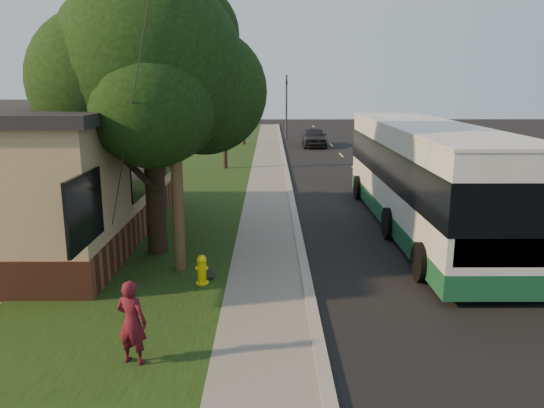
{
  "coord_description": "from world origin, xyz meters",
  "views": [
    {
      "loc": [
        -0.92,
        -12.33,
        4.94
      ],
      "look_at": [
        -0.86,
        2.55,
        1.5
      ],
      "focal_mm": 35.0,
      "sensor_mm": 36.0,
      "label": 1
    }
  ],
  "objects_px": {
    "leafy_tree": "(152,73)",
    "transit_bus": "(425,174)",
    "fire_hydrant": "(202,270)",
    "bare_tree_far": "(244,120)",
    "skateboarder": "(132,322)",
    "bare_tree_near": "(225,132)",
    "utility_pole": "(173,95)",
    "skateboard_main": "(209,272)",
    "dumpster": "(46,211)",
    "distant_car": "(314,137)",
    "traffic_signal": "(286,103)"
  },
  "relations": [
    {
      "from": "utility_pole",
      "to": "leafy_tree",
      "type": "bearing_deg",
      "value": 117.6
    },
    {
      "from": "utility_pole",
      "to": "distant_car",
      "type": "xyz_separation_m",
      "value": [
        5.83,
        28.01,
        -3.86
      ]
    },
    {
      "from": "traffic_signal",
      "to": "fire_hydrant",
      "type": "bearing_deg",
      "value": -95.21
    },
    {
      "from": "leafy_tree",
      "to": "bare_tree_near",
      "type": "bearing_deg",
      "value": 87.5
    },
    {
      "from": "transit_bus",
      "to": "skateboard_main",
      "type": "height_order",
      "value": "transit_bus"
    },
    {
      "from": "leafy_tree",
      "to": "skateboard_main",
      "type": "distance_m",
      "value": 5.68
    },
    {
      "from": "utility_pole",
      "to": "skateboarder",
      "type": "bearing_deg",
      "value": -90.47
    },
    {
      "from": "bare_tree_near",
      "to": "bare_tree_far",
      "type": "relative_size",
      "value": 1.07
    },
    {
      "from": "fire_hydrant",
      "to": "skateboard_main",
      "type": "distance_m",
      "value": 0.71
    },
    {
      "from": "skateboarder",
      "to": "skateboard_main",
      "type": "height_order",
      "value": "skateboarder"
    },
    {
      "from": "bare_tree_far",
      "to": "transit_bus",
      "type": "height_order",
      "value": "bare_tree_far"
    },
    {
      "from": "utility_pole",
      "to": "skateboard_main",
      "type": "distance_m",
      "value": 4.59
    },
    {
      "from": "bare_tree_near",
      "to": "fire_hydrant",
      "type": "bearing_deg",
      "value": -87.14
    },
    {
      "from": "fire_hydrant",
      "to": "utility_pole",
      "type": "height_order",
      "value": "utility_pole"
    },
    {
      "from": "skateboard_main",
      "to": "bare_tree_near",
      "type": "bearing_deg",
      "value": 93.29
    },
    {
      "from": "fire_hydrant",
      "to": "bare_tree_far",
      "type": "height_order",
      "value": "bare_tree_far"
    },
    {
      "from": "leafy_tree",
      "to": "dumpster",
      "type": "height_order",
      "value": "leafy_tree"
    },
    {
      "from": "utility_pole",
      "to": "bare_tree_near",
      "type": "xyz_separation_m",
      "value": [
        -0.19,
        17.01,
        -2.48
      ]
    },
    {
      "from": "fire_hydrant",
      "to": "dumpster",
      "type": "height_order",
      "value": "dumpster"
    },
    {
      "from": "leafy_tree",
      "to": "transit_bus",
      "type": "xyz_separation_m",
      "value": [
        8.45,
        2.52,
        -3.26
      ]
    },
    {
      "from": "distant_car",
      "to": "traffic_signal",
      "type": "bearing_deg",
      "value": 113.49
    },
    {
      "from": "fire_hydrant",
      "to": "bare_tree_near",
      "type": "relative_size",
      "value": 0.17
    },
    {
      "from": "bare_tree_near",
      "to": "distant_car",
      "type": "xyz_separation_m",
      "value": [
        6.03,
        11.01,
        -1.38
      ]
    },
    {
      "from": "bare_tree_near",
      "to": "dumpster",
      "type": "height_order",
      "value": "bare_tree_near"
    },
    {
      "from": "bare_tree_far",
      "to": "skateboard_main",
      "type": "height_order",
      "value": "bare_tree_far"
    },
    {
      "from": "utility_pole",
      "to": "transit_bus",
      "type": "distance_m",
      "value": 9.08
    },
    {
      "from": "fire_hydrant",
      "to": "bare_tree_far",
      "type": "relative_size",
      "value": 0.18
    },
    {
      "from": "bare_tree_near",
      "to": "dumpster",
      "type": "distance_m",
      "value": 13.79
    },
    {
      "from": "skateboarder",
      "to": "dumpster",
      "type": "height_order",
      "value": "skateboarder"
    },
    {
      "from": "fire_hydrant",
      "to": "utility_pole",
      "type": "relative_size",
      "value": 0.08
    },
    {
      "from": "transit_bus",
      "to": "skateboard_main",
      "type": "bearing_deg",
      "value": -146.2
    },
    {
      "from": "skateboarder",
      "to": "dumpster",
      "type": "bearing_deg",
      "value": -43.36
    },
    {
      "from": "utility_pole",
      "to": "distant_car",
      "type": "relative_size",
      "value": 2.0
    },
    {
      "from": "transit_bus",
      "to": "bare_tree_far",
      "type": "bearing_deg",
      "value": 106.34
    },
    {
      "from": "leafy_tree",
      "to": "skateboarder",
      "type": "relative_size",
      "value": 5.06
    },
    {
      "from": "utility_pole",
      "to": "dumpster",
      "type": "distance_m",
      "value": 7.88
    },
    {
      "from": "skateboarder",
      "to": "distant_car",
      "type": "relative_size",
      "value": 0.34
    },
    {
      "from": "fire_hydrant",
      "to": "traffic_signal",
      "type": "bearing_deg",
      "value": 84.79
    },
    {
      "from": "dumpster",
      "to": "bare_tree_near",
      "type": "bearing_deg",
      "value": 68.23
    },
    {
      "from": "transit_bus",
      "to": "distant_car",
      "type": "xyz_separation_m",
      "value": [
        -1.75,
        23.84,
        -1.14
      ]
    },
    {
      "from": "transit_bus",
      "to": "skateboarder",
      "type": "relative_size",
      "value": 8.59
    },
    {
      "from": "skateboarder",
      "to": "distant_car",
      "type": "bearing_deg",
      "value": -83.62
    },
    {
      "from": "utility_pole",
      "to": "skateboard_main",
      "type": "height_order",
      "value": "utility_pole"
    },
    {
      "from": "skateboarder",
      "to": "fire_hydrant",
      "type": "bearing_deg",
      "value": -84.65
    },
    {
      "from": "transit_bus",
      "to": "distant_car",
      "type": "relative_size",
      "value": 2.93
    },
    {
      "from": "skateboard_main",
      "to": "leafy_tree",
      "type": "bearing_deg",
      "value": 129.61
    },
    {
      "from": "distant_car",
      "to": "leafy_tree",
      "type": "bearing_deg",
      "value": -102.87
    },
    {
      "from": "bare_tree_near",
      "to": "transit_bus",
      "type": "relative_size",
      "value": 0.32
    },
    {
      "from": "leafy_tree",
      "to": "bare_tree_near",
      "type": "height_order",
      "value": "leafy_tree"
    },
    {
      "from": "distant_car",
      "to": "bare_tree_near",
      "type": "bearing_deg",
      "value": -117.32
    }
  ]
}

